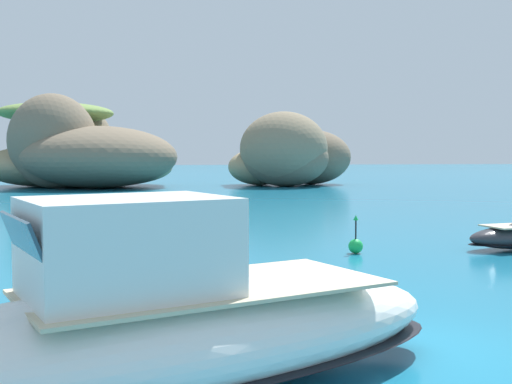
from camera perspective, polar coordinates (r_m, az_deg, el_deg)
The scene contains 6 objects.
ground_plane at distance 13.41m, azimuth 13.74°, elevation -13.24°, with size 400.00×400.00×0.00m, color #197093.
islet_large at distance 76.44m, azimuth -15.45°, elevation 3.36°, with size 27.16×24.66×10.32m.
islet_small at distance 76.78m, azimuth 2.82°, elevation 3.32°, with size 18.18×17.08×8.65m.
motorboat_white at distance 10.41m, azimuth -8.68°, elevation -12.03°, with size 11.19×6.91×3.16m.
dinghy_tender at distance 19.77m, azimuth -5.04°, elevation -7.07°, with size 1.63×2.87×0.58m.
channel_buoy at distance 25.01m, azimuth 8.79°, elevation -4.62°, with size 0.56×0.56×1.48m.
Camera 1 is at (-5.07, -11.81, 3.83)m, focal length 45.30 mm.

